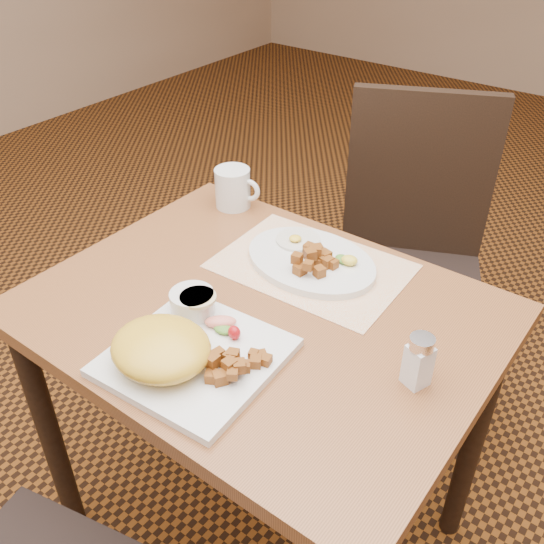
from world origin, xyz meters
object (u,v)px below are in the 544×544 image
Objects in this scene: salt_shaker at (419,360)px; coffee_mug at (234,188)px; plate_oval at (311,261)px; table at (261,348)px; chair_far at (411,247)px; plate_square at (196,357)px.

coffee_mug is (-0.65, 0.29, -0.00)m from salt_shaker.
coffee_mug is at bearing 160.98° from plate_oval.
coffee_mug reaches higher than plate_oval.
table is 0.46m from coffee_mug.
chair_far is 3.46× the size of plate_square.
salt_shaker is at bearing 28.93° from plate_square.
chair_far is 0.91m from plate_square.
plate_square is (0.00, -0.19, 0.12)m from table.
table is at bearing -43.04° from coffee_mug.
plate_square is at bearing -56.85° from coffee_mug.
table is 0.93× the size of chair_far.
salt_shaker is at bearing -24.42° from coffee_mug.
plate_oval is 3.05× the size of salt_shaker.
chair_far is at bearing 51.59° from coffee_mug.
table is 7.60× the size of coffee_mug.
salt_shaker is (0.34, -0.19, 0.04)m from plate_oval.
coffee_mug is at bearing 26.61° from chair_far.
plate_square is at bearing -151.07° from salt_shaker.
plate_square is at bearing 64.40° from chair_far.
salt_shaker is (0.34, -0.00, 0.16)m from table.
plate_oval is 0.39m from salt_shaker.
table is at bearing 179.31° from salt_shaker.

